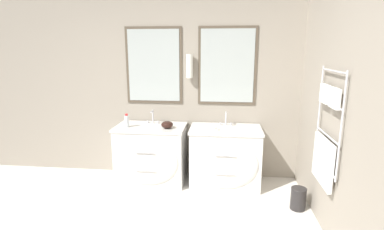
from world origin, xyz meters
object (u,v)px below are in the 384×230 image
at_px(vanity_right, 225,157).
at_px(waste_bin, 298,198).
at_px(amenity_bowl, 167,125).
at_px(vanity_left, 151,154).
at_px(toiletry_bottle, 127,121).

relative_size(vanity_right, waste_bin, 3.64).
bearing_deg(amenity_bowl, vanity_left, 167.95).
bearing_deg(toiletry_bottle, vanity_right, 2.51).
height_order(toiletry_bottle, waste_bin, toiletry_bottle).
bearing_deg(toiletry_bottle, vanity_left, 10.94).
height_order(amenity_bowl, waste_bin, amenity_bowl).
xyz_separation_m(vanity_left, waste_bin, (1.83, -0.52, -0.27)).
relative_size(toiletry_bottle, amenity_bowl, 1.16).
height_order(vanity_right, waste_bin, vanity_right).
bearing_deg(amenity_bowl, waste_bin, -16.42).
bearing_deg(toiletry_bottle, waste_bin, -12.31).
xyz_separation_m(toiletry_bottle, amenity_bowl, (0.53, 0.00, -0.04)).
height_order(vanity_left, vanity_right, same).
bearing_deg(vanity_right, toiletry_bottle, -177.49).
distance_m(toiletry_bottle, waste_bin, 2.29).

